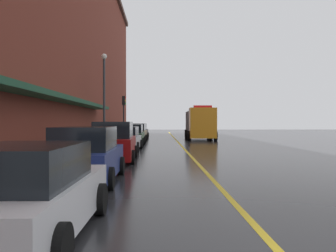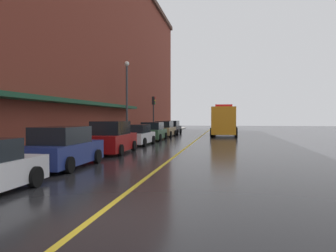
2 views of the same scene
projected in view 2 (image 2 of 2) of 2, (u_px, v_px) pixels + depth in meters
ground_plane at (196, 140)px, 31.97m from camera, size 112.00×112.00×0.00m
sidewalk_left at (132, 139)px, 33.00m from camera, size 2.40×70.00×0.15m
lane_center_stripe at (196, 140)px, 31.97m from camera, size 0.16×70.00×0.01m
brick_building_left at (73, 41)px, 32.69m from camera, size 9.79×64.00×18.76m
parked_car_1 at (63, 148)px, 14.43m from camera, size 2.06×4.65×1.73m
parked_car_2 at (112, 138)px, 20.24m from camera, size 2.18×4.79×1.89m
parked_car_3 at (137, 135)px, 26.31m from camera, size 2.19×4.39×1.57m
parked_car_4 at (153, 132)px, 31.91m from camera, size 2.09×4.55×1.67m
parked_car_5 at (165, 129)px, 37.93m from camera, size 2.08×4.68×1.70m
parked_car_6 at (172, 128)px, 43.55m from camera, size 2.12×4.35×1.70m
utility_truck at (224, 121)px, 39.13m from camera, size 3.00×7.89×3.48m
parking_meter_0 at (159, 126)px, 42.12m from camera, size 0.14×0.18×1.33m
parking_meter_1 at (156, 126)px, 39.91m from camera, size 0.14×0.18×1.33m
parking_meter_2 at (129, 130)px, 29.13m from camera, size 0.14×0.18×1.33m
street_lamp_left at (127, 92)px, 30.40m from camera, size 0.44×0.44×6.94m
traffic_light_near at (154, 108)px, 38.47m from camera, size 0.38×0.36×4.30m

